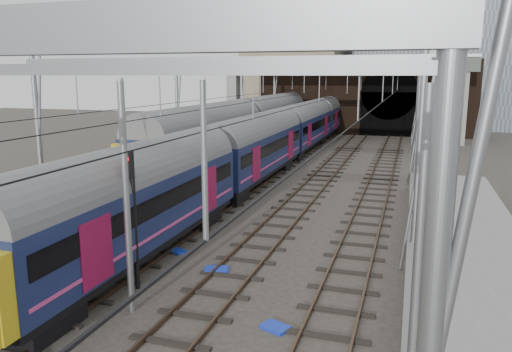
% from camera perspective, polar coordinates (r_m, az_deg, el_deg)
% --- Properties ---
extents(ground, '(160.00, 160.00, 0.00)m').
position_cam_1_polar(ground, '(14.94, -18.12, -17.75)').
color(ground, '#38332D').
rests_on(ground, ground).
extents(tracks, '(14.40, 80.00, 0.22)m').
position_cam_1_polar(tracks, '(27.59, 0.19, -3.53)').
color(tracks, '#4C3828').
rests_on(tracks, ground).
extents(overhead_line, '(16.80, 80.00, 8.00)m').
position_cam_1_polar(overhead_line, '(32.91, 3.61, 10.41)').
color(overhead_line, gray).
rests_on(overhead_line, ground).
extents(retaining_wall, '(28.00, 2.75, 9.00)m').
position_cam_1_polar(retaining_wall, '(62.78, 11.65, 8.63)').
color(retaining_wall, black).
rests_on(retaining_wall, ground).
extents(overbridge, '(28.00, 3.00, 9.25)m').
position_cam_1_polar(overbridge, '(57.00, 9.70, 11.39)').
color(overbridge, gray).
rests_on(overbridge, ground).
extents(city_skyline, '(37.50, 27.50, 60.00)m').
position_cam_1_polar(city_skyline, '(81.70, 14.46, 18.08)').
color(city_skyline, tan).
rests_on(city_skyline, ground).
extents(train_main, '(2.69, 62.17, 4.66)m').
position_cam_1_polar(train_main, '(40.78, 3.30, 4.76)').
color(train_main, black).
rests_on(train_main, ground).
extents(train_second, '(3.08, 35.63, 5.21)m').
position_cam_1_polar(train_second, '(43.33, -1.35, 5.48)').
color(train_second, black).
rests_on(train_second, ground).
extents(signal_near_centre, '(0.38, 0.46, 4.77)m').
position_cam_1_polar(signal_near_centre, '(16.90, -13.92, -3.05)').
color(signal_near_centre, black).
rests_on(signal_near_centre, ground).
extents(equip_cover_a, '(1.01, 0.83, 0.10)m').
position_cam_1_polar(equip_cover_a, '(18.92, -4.53, -10.61)').
color(equip_cover_a, '#1A35C7').
rests_on(equip_cover_a, ground).
extents(equip_cover_b, '(0.89, 0.75, 0.09)m').
position_cam_1_polar(equip_cover_b, '(21.01, -9.05, -8.47)').
color(equip_cover_b, '#1A35C7').
rests_on(equip_cover_b, ground).
extents(equip_cover_c, '(0.94, 0.81, 0.09)m').
position_cam_1_polar(equip_cover_c, '(14.97, 2.22, -16.88)').
color(equip_cover_c, '#1A35C7').
rests_on(equip_cover_c, ground).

